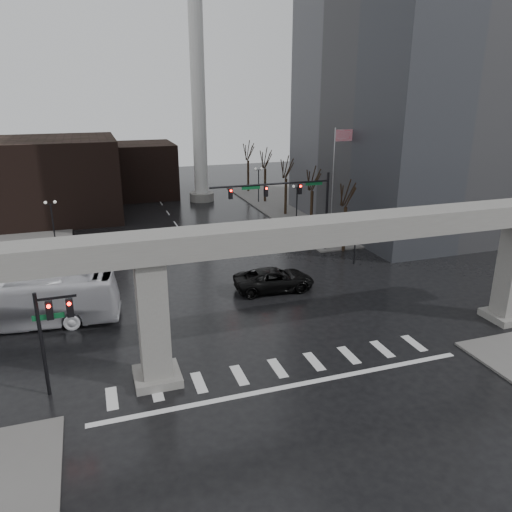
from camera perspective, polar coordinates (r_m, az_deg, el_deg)
The scene contains 24 objects.
ground at distance 31.41m, azimuth 1.82°, elevation -11.78°, with size 160.00×160.00×0.00m, color black.
sidewalk_ne at distance 72.63m, azimuth 11.27°, elevation 5.77°, with size 28.00×36.00×0.15m, color #615F5D.
elevated_guideway at distance 28.98m, azimuth 4.30°, elevation 0.45°, with size 48.00×2.60×8.70m.
office_tower at distance 63.78m, azimuth 19.01°, elevation 22.36°, with size 22.00×26.00×42.00m, color #5E5E62.
building_far_left at distance 68.34m, azimuth -22.32°, elevation 8.15°, with size 16.00×14.00×10.00m, color black.
building_far_mid at distance 78.59m, azimuth -13.06°, elevation 9.53°, with size 10.00×10.00×8.00m, color black.
smokestack at distance 73.03m, azimuth -6.58°, elevation 16.60°, with size 3.60×3.60×30.00m.
signal_mast_arm at distance 48.91m, azimuth 4.13°, elevation 6.76°, with size 12.12×0.43×8.00m.
signal_left_pole at distance 28.54m, azimuth -22.41°, elevation -7.38°, with size 2.30×0.30×6.00m.
flagpole_assembly at distance 54.10m, azimuth 9.11°, elevation 9.57°, with size 2.06×0.12×12.00m.
lamp_right_0 at distance 47.25m, azimuth 11.37°, elevation 3.07°, with size 1.22×0.32×5.11m.
lamp_right_1 at distance 59.41m, azimuth 4.70°, elevation 6.57°, with size 1.22×0.32×5.11m.
lamp_right_2 at distance 72.24m, azimuth 0.29°, elevation 8.81°, with size 1.22×0.32×5.11m.
lamp_left_0 at distance 41.43m, azimuth -23.15°, elevation -0.34°, with size 1.22×0.32×5.11m.
lamp_left_1 at distance 54.90m, azimuth -22.28°, elevation 4.20°, with size 1.22×0.32×5.11m.
lamp_left_2 at distance 68.57m, azimuth -21.75°, elevation 6.94°, with size 1.22×0.32×5.11m.
tree_right_0 at distance 51.29m, azimuth 10.12°, elevation 3.58°, with size 1.09×1.58×7.50m.
tree_right_1 at distance 58.19m, azimuth 6.39°, elevation 5.63°, with size 1.09×1.61×7.67m.
tree_right_2 at distance 65.34m, azimuth 3.44°, elevation 7.21°, with size 1.10×1.63×7.85m.
tree_right_3 at distance 72.67m, azimuth 1.07°, elevation 8.47°, with size 1.11×1.66×8.02m.
tree_right_4 at distance 80.13m, azimuth -0.88°, elevation 9.48°, with size 1.12×1.69×8.19m.
pickup_truck at distance 41.14m, azimuth 2.09°, elevation -2.69°, with size 3.05×6.61×1.84m, color black.
city_bus at distance 38.40m, azimuth -25.36°, elevation -4.72°, with size 3.10×13.24×3.69m, color silver.
far_car at distance 49.57m, azimuth -13.28°, elevation 0.37°, with size 1.75×4.36×1.49m, color black.
Camera 1 is at (-9.55, -25.31, 15.96)m, focal length 35.00 mm.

